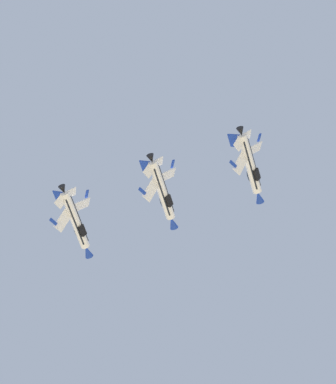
# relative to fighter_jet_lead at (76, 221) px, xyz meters

# --- Properties ---
(fighter_jet_lead) EXTENTS (6.97, 15.97, 8.03)m
(fighter_jet_lead) POSITION_rel_fighter_jet_lead_xyz_m (0.00, 0.00, 0.00)
(fighter_jet_lead) COLOR white
(fighter_jet_left_wing) EXTENTS (6.85, 15.97, 8.12)m
(fighter_jet_left_wing) POSITION_rel_fighter_jet_lead_xyz_m (17.14, 0.23, 0.66)
(fighter_jet_left_wing) COLOR white
(fighter_jet_right_wing) EXTENTS (6.64, 15.97, 8.27)m
(fighter_jet_right_wing) POSITION_rel_fighter_jet_lead_xyz_m (33.69, 1.88, 2.62)
(fighter_jet_right_wing) COLOR white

